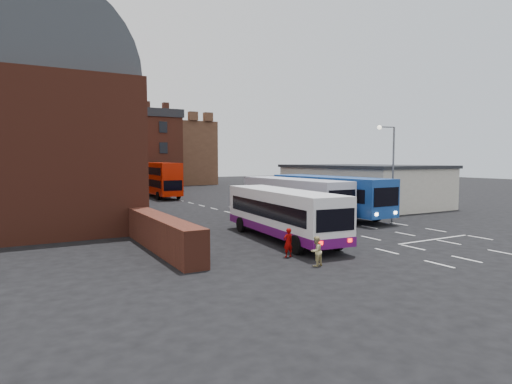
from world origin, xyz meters
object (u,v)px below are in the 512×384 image
bus_blue (329,193)px  bus_red_double (160,179)px  bus_white_outbound (282,210)px  bus_white_inbound (293,195)px  street_lamp (390,164)px  pedestrian_beige (316,251)px  pedestrian_red (288,243)px

bus_blue → bus_red_double: bearing=-76.3°
bus_white_outbound → bus_red_double: size_ratio=1.01×
bus_red_double → bus_white_inbound: bearing=100.5°
bus_red_double → street_lamp: bearing=109.0°
bus_red_double → pedestrian_beige: bus_red_double is taller
bus_white_outbound → pedestrian_beige: bearing=-104.2°
bus_blue → street_lamp: bearing=116.2°
bus_red_double → pedestrian_red: bus_red_double is taller
bus_white_inbound → bus_blue: size_ratio=0.95×
bus_blue → street_lamp: (2.35, -4.48, 2.47)m
street_lamp → bus_white_outbound: bearing=-168.7°
bus_white_outbound → bus_white_inbound: 9.50m
bus_blue → bus_white_inbound: bearing=-14.6°
street_lamp → bus_white_inbound: bearing=136.4°
pedestrian_red → bus_blue: bearing=-139.0°
bus_white_inbound → pedestrian_beige: (-8.02, -13.59, -1.24)m
bus_blue → pedestrian_red: bearing=42.2°
street_lamp → pedestrian_beige: (-13.49, -8.39, -3.79)m
bus_red_double → pedestrian_red: bearing=84.8°
pedestrian_beige → street_lamp: bearing=-164.4°
bus_blue → street_lamp: size_ratio=1.69×
bus_red_double → street_lamp: size_ratio=1.50×
street_lamp → bus_red_double: bearing=107.2°
street_lamp → pedestrian_beige: size_ratio=5.44×
bus_blue → street_lamp: street_lamp is taller
bus_white_outbound → bus_white_inbound: size_ratio=0.93×
street_lamp → pedestrian_red: bearing=-155.2°
bus_white_outbound → bus_blue: 11.24m
pedestrian_beige → pedestrian_red: bearing=-102.9°
bus_white_inbound → street_lamp: (5.47, -5.21, 2.55)m
street_lamp → pedestrian_beige: bearing=-148.1°
bus_white_outbound → bus_blue: bearing=41.9°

